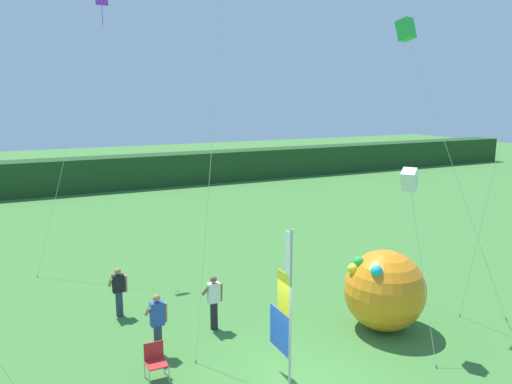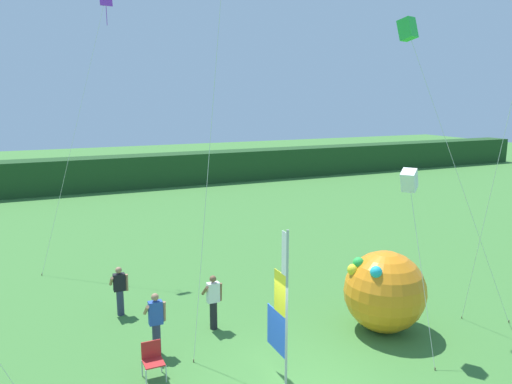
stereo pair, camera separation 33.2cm
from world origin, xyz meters
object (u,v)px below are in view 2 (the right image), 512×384
object	(u,v)px
banner_flag	(281,309)
person_far_left	(213,301)
person_near_banner	(156,322)
kite_green_box_6	(408,31)
person_mid_field	(120,290)
folding_chair	(153,358)
inflatable_balloon	(384,291)
kite_white_box_2	(409,181)
kite_purple_diamond_3	(99,27)

from	to	relation	value
banner_flag	person_far_left	bearing A→B (deg)	99.65
person_near_banner	kite_green_box_6	distance (m)	10.96
person_mid_field	folding_chair	xyz separation A→B (m)	(0.15, -3.92, -0.32)
person_mid_field	person_far_left	distance (m)	3.15
inflatable_balloon	kite_white_box_2	size ratio (longest dim) A/B	0.48
folding_chair	kite_green_box_6	bearing A→B (deg)	6.55
person_far_left	kite_purple_diamond_3	world-z (taller)	kite_purple_diamond_3
person_near_banner	folding_chair	distance (m)	1.19
kite_green_box_6	person_far_left	bearing A→B (deg)	171.40
person_far_left	folding_chair	size ratio (longest dim) A/B	1.86
kite_white_box_2	kite_purple_diamond_3	size ratio (longest dim) A/B	0.45
person_far_left	kite_purple_diamond_3	xyz separation A→B (m)	(-1.82, 7.53, 8.50)
kite_purple_diamond_3	person_near_banner	bearing A→B (deg)	-90.32
person_near_banner	folding_chair	xyz separation A→B (m)	(-0.34, -1.07, -0.40)
folding_chair	kite_green_box_6	xyz separation A→B (m)	(8.12, 0.93, 8.13)
person_far_left	kite_green_box_6	size ratio (longest dim) A/B	0.18
kite_white_box_2	kite_green_box_6	distance (m)	4.73
inflatable_balloon	person_near_banner	bearing A→B (deg)	168.15
kite_white_box_2	kite_green_box_6	xyz separation A→B (m)	(1.37, 1.95, 4.09)
person_near_banner	kite_purple_diamond_3	world-z (taller)	kite_purple_diamond_3
inflatable_balloon	kite_purple_diamond_3	world-z (taller)	kite_purple_diamond_3
inflatable_balloon	folding_chair	world-z (taller)	inflatable_balloon
inflatable_balloon	kite_green_box_6	distance (m)	7.67
banner_flag	person_far_left	xyz separation A→B (m)	(-0.55, 3.25, -0.96)
person_mid_field	folding_chair	size ratio (longest dim) A/B	1.77
banner_flag	person_mid_field	distance (m)	6.17
person_near_banner	kite_green_box_6	size ratio (longest dim) A/B	0.19
inflatable_balloon	kite_green_box_6	world-z (taller)	kite_green_box_6
banner_flag	person_near_banner	xyz separation A→B (m)	(-2.42, 2.49, -0.93)
inflatable_balloon	kite_green_box_6	bearing A→B (deg)	41.22
banner_flag	kite_green_box_6	size ratio (longest dim) A/B	0.43
folding_chair	kite_green_box_6	size ratio (longest dim) A/B	0.10
banner_flag	kite_white_box_2	bearing A→B (deg)	5.78
person_near_banner	banner_flag	bearing A→B (deg)	-45.91
kite_purple_diamond_3	person_far_left	bearing A→B (deg)	-76.42
kite_white_box_2	kite_green_box_6	bearing A→B (deg)	55.01
banner_flag	person_mid_field	size ratio (longest dim) A/B	2.44
folding_chair	kite_white_box_2	distance (m)	7.93
banner_flag	kite_white_box_2	distance (m)	4.84
person_near_banner	kite_purple_diamond_3	bearing A→B (deg)	89.68
person_mid_field	kite_white_box_2	world-z (taller)	kite_white_box_2
person_far_left	kite_white_box_2	distance (m)	6.50
person_mid_field	inflatable_balloon	world-z (taller)	inflatable_balloon
inflatable_balloon	kite_green_box_6	xyz separation A→B (m)	(1.37, 1.20, 7.45)
person_mid_field	person_far_left	bearing A→B (deg)	-41.71
inflatable_balloon	kite_white_box_2	xyz separation A→B (m)	(0.01, -0.75, 3.36)
folding_chair	kite_white_box_2	size ratio (longest dim) A/B	0.18
person_near_banner	folding_chair	bearing A→B (deg)	-107.77
banner_flag	inflatable_balloon	distance (m)	4.20
person_near_banner	kite_white_box_2	xyz separation A→B (m)	(6.41, -2.09, 3.64)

